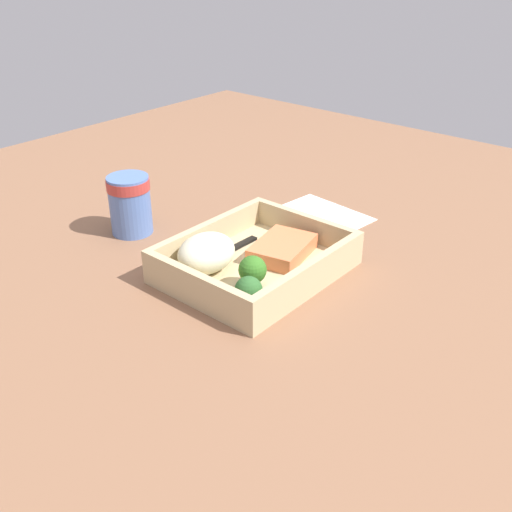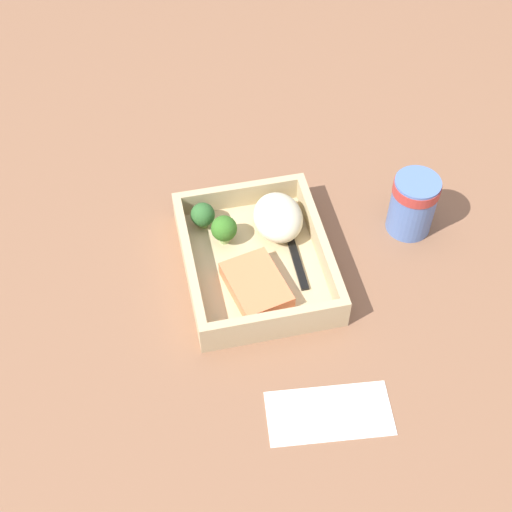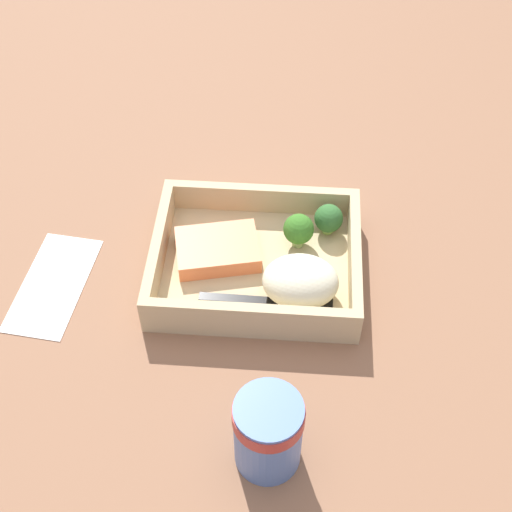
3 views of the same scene
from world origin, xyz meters
The scene contains 10 objects.
ground_plane centered at (0.00, 0.00, -1.00)cm, with size 160.00×160.00×2.00cm, color brown.
takeout_tray centered at (0.00, 0.00, 0.60)cm, with size 24.50×19.88×1.20cm, color tan.
tray_rim centered at (0.00, 0.00, 3.12)cm, with size 24.50×19.88×3.84cm.
salmon_fillet centered at (-4.71, 1.01, 2.32)cm, with size 9.81×6.97×2.24cm, color #E97849.
mashed_potatoes centered at (5.37, -4.42, 3.85)cm, with size 8.72×7.07×5.29cm, color beige.
broccoli_floret_1 centered at (4.90, 3.58, 3.82)cm, with size 3.75×3.75×4.62cm.
broccoli_floret_2 centered at (8.53, 6.05, 3.42)cm, with size 3.55×3.55×4.09cm.
fork centered at (2.42, -5.73, 1.42)cm, with size 15.83×2.26×0.44cm.
paper_cup centered at (2.84, -23.79, 5.31)cm, with size 6.76×6.76×9.49cm.
receipt_slip centered at (-24.04, -3.93, 0.12)cm, with size 7.38×15.37×0.24cm, color white.
Camera 1 is at (56.32, 47.93, 42.69)cm, focal length 42.00 mm.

